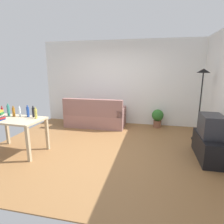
# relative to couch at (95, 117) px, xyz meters

# --- Properties ---
(ground_plane) EXTENTS (5.20, 4.40, 0.02)m
(ground_plane) POSITION_rel_couch_xyz_m (0.69, -1.59, -0.32)
(ground_plane) COLOR olive
(wall_rear) EXTENTS (5.20, 0.10, 2.70)m
(wall_rear) POSITION_rel_couch_xyz_m (0.69, 0.61, 1.04)
(wall_rear) COLOR white
(wall_rear) RESTS_ON ground_plane
(couch) EXTENTS (1.86, 0.84, 0.92)m
(couch) POSITION_rel_couch_xyz_m (0.00, 0.00, 0.00)
(couch) COLOR #996B66
(couch) RESTS_ON ground_plane
(tv_stand) EXTENTS (0.44, 1.10, 0.48)m
(tv_stand) POSITION_rel_couch_xyz_m (2.94, -1.64, -0.07)
(tv_stand) COLOR black
(tv_stand) RESTS_ON ground_plane
(tv) EXTENTS (0.41, 0.60, 0.44)m
(tv) POSITION_rel_couch_xyz_m (2.94, -1.64, 0.39)
(tv) COLOR #2D2D33
(tv) RESTS_ON tv_stand
(torchiere_lamp) EXTENTS (0.32, 0.32, 1.81)m
(torchiere_lamp) POSITION_rel_couch_xyz_m (2.94, -0.55, 1.11)
(torchiere_lamp) COLOR black
(torchiere_lamp) RESTS_ON ground_plane
(desk) EXTENTS (1.24, 0.78, 0.76)m
(desk) POSITION_rel_couch_xyz_m (-1.11, -2.21, 0.34)
(desk) COLOR #C6B28E
(desk) RESTS_ON ground_plane
(potted_plant) EXTENTS (0.36, 0.36, 0.57)m
(potted_plant) POSITION_rel_couch_xyz_m (1.94, 0.31, 0.02)
(potted_plant) COLOR brown
(potted_plant) RESTS_ON ground_plane
(bottle_red) EXTENTS (0.05, 0.05, 0.23)m
(bottle_red) POSITION_rel_couch_xyz_m (-1.56, -2.03, 0.55)
(bottle_red) COLOR #AD2323
(bottle_red) RESTS_ON desk
(bottle_tall) EXTENTS (0.06, 0.06, 0.29)m
(bottle_tall) POSITION_rel_couch_xyz_m (-1.40, -2.03, 0.58)
(bottle_tall) COLOR teal
(bottle_tall) RESTS_ON desk
(bottle_amber) EXTENTS (0.06, 0.06, 0.24)m
(bottle_amber) POSITION_rel_couch_xyz_m (-1.26, -2.03, 0.56)
(bottle_amber) COLOR #9E6019
(bottle_amber) RESTS_ON desk
(bottle_clear) EXTENTS (0.04, 0.04, 0.25)m
(bottle_clear) POSITION_rel_couch_xyz_m (-1.11, -2.02, 0.56)
(bottle_clear) COLOR silver
(bottle_clear) RESTS_ON desk
(bottle_blue) EXTENTS (0.06, 0.06, 0.26)m
(bottle_blue) POSITION_rel_couch_xyz_m (-0.93, -1.99, 0.57)
(bottle_blue) COLOR #2347A3
(bottle_blue) RESTS_ON desk
(bottle_dark) EXTENTS (0.06, 0.06, 0.25)m
(bottle_dark) POSITION_rel_couch_xyz_m (-0.79, -2.00, 0.56)
(bottle_dark) COLOR black
(bottle_dark) RESTS_ON desk
(bottle_squat) EXTENTS (0.06, 0.06, 0.25)m
(bottle_squat) POSITION_rel_couch_xyz_m (-0.66, -2.11, 0.56)
(bottle_squat) COLOR #BCB24C
(bottle_squat) RESTS_ON desk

